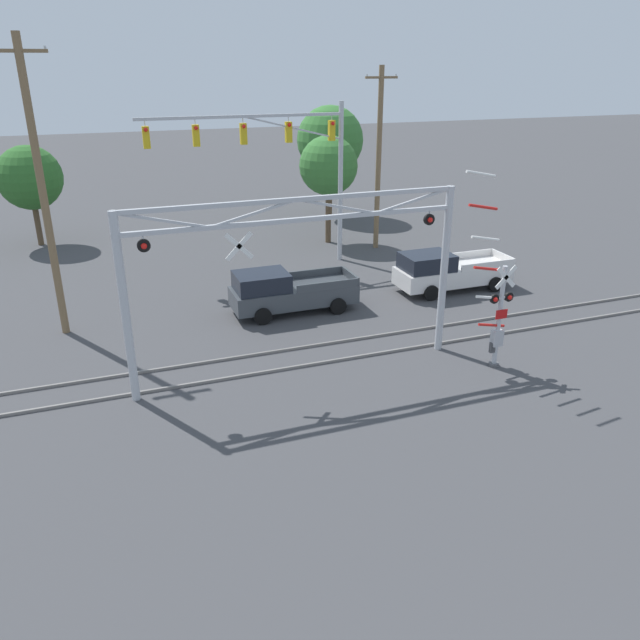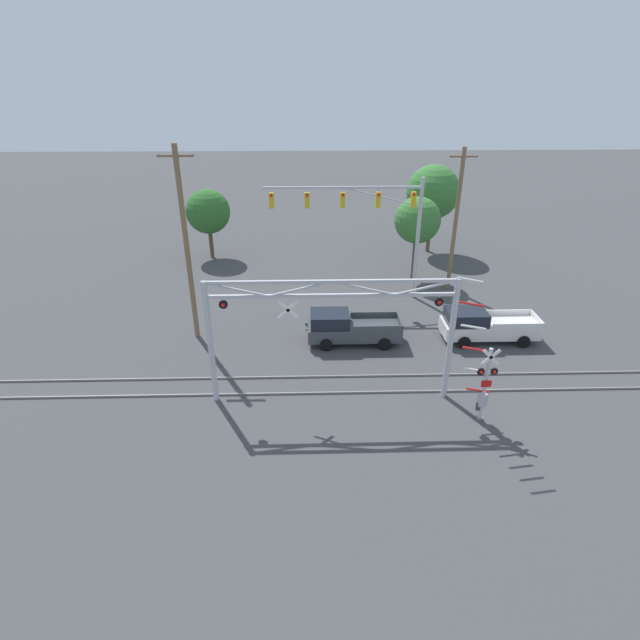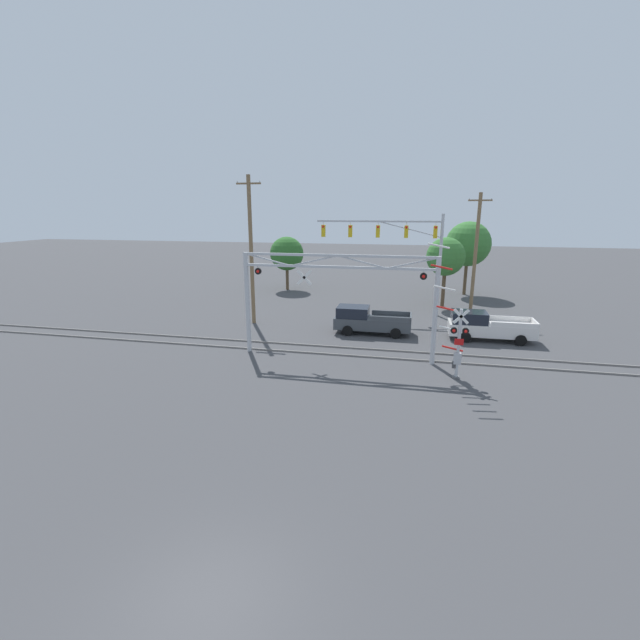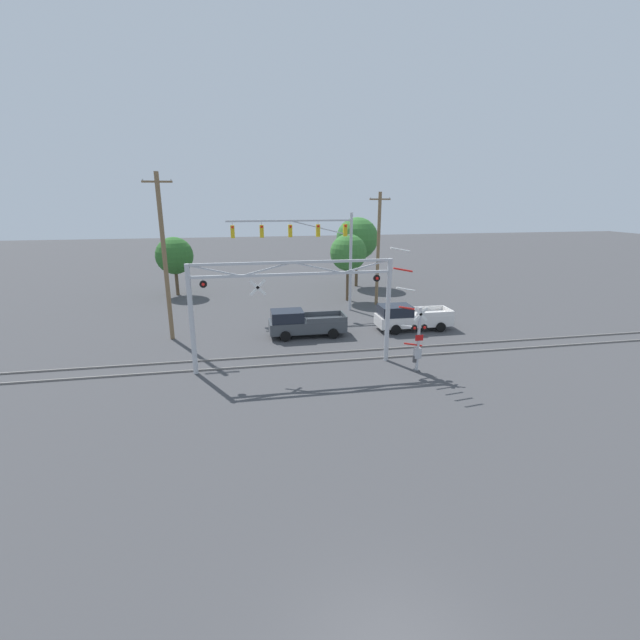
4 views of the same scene
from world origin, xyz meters
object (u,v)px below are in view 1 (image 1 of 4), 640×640
(pickup_truck_following, at_px, (447,271))
(utility_pole_right, at_px, (379,158))
(traffic_signal_span, at_px, (288,153))
(crossing_signal_mast, at_px, (496,310))
(utility_pole_left, at_px, (42,191))
(crossing_gantry, at_px, (297,259))
(background_tree_far_right_verge, at_px, (330,140))
(pickup_truck_lead, at_px, (287,292))
(background_tree_far_left_verge, at_px, (329,166))
(background_tree_beyond_span, at_px, (30,178))

(pickup_truck_following, xyz_separation_m, utility_pole_right, (-0.00, 7.66, 4.04))
(traffic_signal_span, xyz_separation_m, utility_pole_right, (5.56, 1.45, -0.72))
(crossing_signal_mast, distance_m, utility_pole_left, 16.39)
(pickup_truck_following, bearing_deg, crossing_gantry, -148.72)
(background_tree_far_right_verge, bearing_deg, pickup_truck_following, -91.32)
(crossing_signal_mast, bearing_deg, pickup_truck_lead, 124.86)
(utility_pole_left, height_order, utility_pole_right, utility_pole_left)
(traffic_signal_span, relative_size, background_tree_far_left_verge, 1.65)
(background_tree_far_right_verge, bearing_deg, traffic_signal_span, -121.56)
(crossing_gantry, height_order, background_tree_far_left_verge, background_tree_far_left_verge)
(pickup_truck_lead, distance_m, utility_pole_right, 11.62)
(pickup_truck_following, distance_m, utility_pole_left, 17.05)
(traffic_signal_span, relative_size, utility_pole_left, 0.94)
(utility_pole_right, distance_m, background_tree_beyond_span, 19.25)
(crossing_signal_mast, xyz_separation_m, utility_pole_left, (-13.76, 8.22, 3.41))
(crossing_gantry, xyz_separation_m, crossing_signal_mast, (6.33, -1.88, -1.91))
(crossing_signal_mast, xyz_separation_m, traffic_signal_span, (-2.93, 13.53, 3.59))
(crossing_gantry, bearing_deg, traffic_signal_span, 73.74)
(crossing_gantry, height_order, pickup_truck_lead, crossing_gantry)
(pickup_truck_following, height_order, utility_pole_right, utility_pole_right)
(pickup_truck_lead, bearing_deg, crossing_signal_mast, -55.14)
(crossing_gantry, relative_size, background_tree_far_left_verge, 1.82)
(crossing_signal_mast, bearing_deg, crossing_gantry, 163.43)
(utility_pole_right, bearing_deg, traffic_signal_span, -165.35)
(utility_pole_right, distance_m, background_tree_far_left_verge, 2.96)
(pickup_truck_following, xyz_separation_m, background_tree_beyond_span, (-17.83, 14.82, 2.89))
(pickup_truck_lead, relative_size, pickup_truck_following, 0.97)
(crossing_signal_mast, distance_m, background_tree_far_left_verge, 17.12)
(pickup_truck_following, distance_m, utility_pole_right, 8.65)
(background_tree_beyond_span, bearing_deg, utility_pole_right, -21.89)
(crossing_gantry, distance_m, crossing_signal_mast, 6.87)
(traffic_signal_span, relative_size, utility_pole_right, 1.04)
(pickup_truck_lead, distance_m, utility_pole_left, 9.88)
(crossing_signal_mast, bearing_deg, utility_pole_left, 149.16)
(crossing_gantry, bearing_deg, utility_pole_left, 139.57)
(crossing_gantry, height_order, background_tree_far_right_verge, background_tree_far_right_verge)
(utility_pole_left, distance_m, utility_pole_right, 17.74)
(pickup_truck_lead, relative_size, background_tree_far_left_verge, 0.86)
(utility_pole_left, xyz_separation_m, background_tree_far_right_verge, (16.77, 14.97, -0.47))
(utility_pole_left, bearing_deg, pickup_truck_following, -3.10)
(crossing_gantry, xyz_separation_m, pickup_truck_following, (8.96, 5.45, -3.07))
(pickup_truck_following, bearing_deg, background_tree_beyond_span, 140.27)
(pickup_truck_following, height_order, utility_pole_left, utility_pole_left)
(pickup_truck_following, relative_size, utility_pole_left, 0.50)
(traffic_signal_span, distance_m, background_tree_beyond_span, 15.11)
(crossing_signal_mast, xyz_separation_m, background_tree_beyond_span, (-15.20, 22.15, 1.73))
(traffic_signal_span, bearing_deg, pickup_truck_lead, -108.71)
(crossing_gantry, xyz_separation_m, utility_pole_left, (-7.43, 6.33, 1.50))
(traffic_signal_span, height_order, background_tree_far_right_verge, traffic_signal_span)
(background_tree_beyond_span, height_order, background_tree_far_right_verge, background_tree_far_right_verge)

